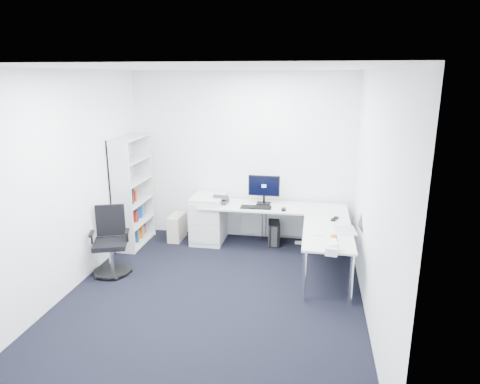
% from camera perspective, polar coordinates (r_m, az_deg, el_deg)
% --- Properties ---
extents(ground, '(4.20, 4.20, 0.00)m').
position_cam_1_polar(ground, '(5.42, -3.57, -13.64)').
color(ground, black).
extents(ceiling, '(4.20, 4.20, 0.00)m').
position_cam_1_polar(ceiling, '(4.75, -4.13, 16.20)').
color(ceiling, white).
extents(wall_back, '(3.60, 0.02, 2.70)m').
position_cam_1_polar(wall_back, '(6.92, 0.28, 4.72)').
color(wall_back, white).
rests_on(wall_back, ground).
extents(wall_front, '(3.60, 0.02, 2.70)m').
position_cam_1_polar(wall_front, '(3.04, -13.35, -9.94)').
color(wall_front, white).
rests_on(wall_front, ground).
extents(wall_left, '(0.02, 4.20, 2.70)m').
position_cam_1_polar(wall_left, '(5.61, -21.99, 1.07)').
color(wall_left, white).
rests_on(wall_left, ground).
extents(wall_right, '(0.02, 4.20, 2.70)m').
position_cam_1_polar(wall_right, '(4.83, 17.41, -0.70)').
color(wall_right, white).
rests_on(wall_right, ground).
extents(l_desk, '(2.27, 1.27, 0.66)m').
position_cam_1_polar(l_desk, '(6.46, 4.05, -5.51)').
color(l_desk, silver).
rests_on(l_desk, ground).
extents(drawer_pedestal, '(0.50, 0.62, 0.77)m').
position_cam_1_polar(drawer_pedestal, '(6.94, -4.23, -3.56)').
color(drawer_pedestal, silver).
rests_on(drawer_pedestal, ground).
extents(bookshelf, '(0.34, 0.86, 1.73)m').
position_cam_1_polar(bookshelf, '(6.89, -14.11, 0.04)').
color(bookshelf, silver).
rests_on(bookshelf, ground).
extents(task_chair, '(0.66, 0.66, 0.92)m').
position_cam_1_polar(task_chair, '(6.03, -16.94, -6.40)').
color(task_chair, black).
rests_on(task_chair, ground).
extents(black_pc_tower, '(0.22, 0.40, 0.37)m').
position_cam_1_polar(black_pc_tower, '(6.91, 4.56, -5.41)').
color(black_pc_tower, black).
rests_on(black_pc_tower, ground).
extents(beige_pc_tower, '(0.20, 0.44, 0.42)m').
position_cam_1_polar(beige_pc_tower, '(7.13, -8.40, -4.65)').
color(beige_pc_tower, '#BFB6A2').
rests_on(beige_pc_tower, ground).
extents(power_strip, '(0.32, 0.07, 0.04)m').
position_cam_1_polar(power_strip, '(7.00, 8.65, -6.72)').
color(power_strip, silver).
rests_on(power_strip, ground).
extents(monitor, '(0.49, 0.17, 0.47)m').
position_cam_1_polar(monitor, '(6.69, 3.21, 0.34)').
color(monitor, black).
rests_on(monitor, l_desk).
extents(black_keyboard, '(0.47, 0.18, 0.02)m').
position_cam_1_polar(black_keyboard, '(6.54, 2.15, -2.05)').
color(black_keyboard, black).
rests_on(black_keyboard, l_desk).
extents(mouse, '(0.07, 0.11, 0.03)m').
position_cam_1_polar(mouse, '(6.44, 5.83, -2.32)').
color(mouse, black).
rests_on(mouse, l_desk).
extents(desk_phone, '(0.23, 0.23, 0.15)m').
position_cam_1_polar(desk_phone, '(6.75, -2.55, -0.92)').
color(desk_phone, '#2A2B2D').
rests_on(desk_phone, l_desk).
extents(laptop, '(0.42, 0.41, 0.27)m').
position_cam_1_polar(laptop, '(5.71, 13.91, -3.81)').
color(laptop, silver).
rests_on(laptop, l_desk).
extents(white_keyboard, '(0.17, 0.42, 0.01)m').
position_cam_1_polar(white_keyboard, '(5.70, 10.11, -4.99)').
color(white_keyboard, silver).
rests_on(white_keyboard, l_desk).
extents(headphones, '(0.17, 0.20, 0.04)m').
position_cam_1_polar(headphones, '(6.15, 12.53, -3.43)').
color(headphones, black).
rests_on(headphones, l_desk).
extents(orange_fruit, '(0.09, 0.09, 0.09)m').
position_cam_1_polar(orange_fruit, '(5.39, 12.41, -5.93)').
color(orange_fruit, '#D35A12').
rests_on(orange_fruit, l_desk).
extents(tissue_box, '(0.17, 0.27, 0.09)m').
position_cam_1_polar(tissue_box, '(5.04, 12.21, -7.42)').
color(tissue_box, silver).
rests_on(tissue_box, l_desk).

